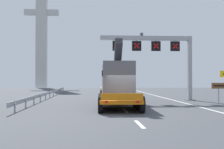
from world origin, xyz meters
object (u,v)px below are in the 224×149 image
Objects in this scene: tourist_info_sign_brown at (219,88)px; bridge_pylon_distant at (42,26)px; overhead_lane_gantry at (159,49)px; heavy_haul_truck_orange at (116,82)px.

tourist_info_sign_brown is 0.06× the size of bridge_pylon_distant.
overhead_lane_gantry is 0.70× the size of heavy_haul_truck_orange.
heavy_haul_truck_orange is (-4.82, -4.07, -3.39)m from overhead_lane_gantry.
bridge_pylon_distant is (-20.59, 49.11, 11.21)m from overhead_lane_gantry.
heavy_haul_truck_orange reaches higher than tourist_info_sign_brown.
overhead_lane_gantry is 7.63m from tourist_info_sign_brown.
bridge_pylon_distant reaches higher than heavy_haul_truck_orange.
tourist_info_sign_brown is 61.36m from bridge_pylon_distant.
heavy_haul_truck_orange is 57.35m from bridge_pylon_distant.
heavy_haul_truck_orange is 9.20m from tourist_info_sign_brown.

